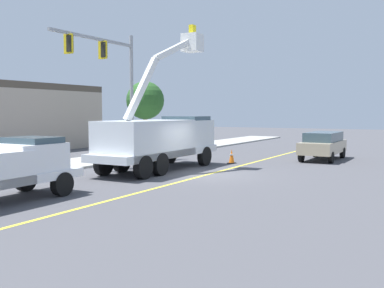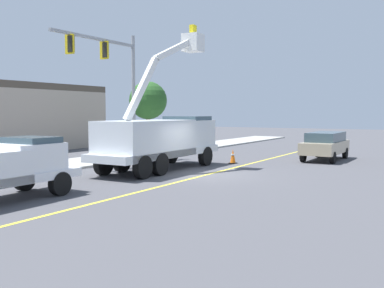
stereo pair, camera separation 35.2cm
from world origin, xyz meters
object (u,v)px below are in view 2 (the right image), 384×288
at_px(passing_minivan, 325,144).
at_px(traffic_cone_mid_front, 233,156).
at_px(traffic_signal_mast, 113,71).
at_px(utility_bucket_truck, 161,138).

bearing_deg(passing_minivan, traffic_cone_mid_front, 135.78).
bearing_deg(traffic_signal_mast, utility_bucket_truck, -111.44).
bearing_deg(traffic_cone_mid_front, traffic_signal_mast, 111.44).
bearing_deg(passing_minivan, utility_bucket_truck, 143.59).
xyz_separation_m(passing_minivan, traffic_cone_mid_front, (-4.34, 4.23, -0.57)).
distance_m(utility_bucket_truck, traffic_cone_mid_front, 4.92).
height_order(passing_minivan, traffic_signal_mast, traffic_signal_mast).
height_order(passing_minivan, traffic_cone_mid_front, passing_minivan).
xyz_separation_m(utility_bucket_truck, traffic_cone_mid_front, (4.27, -2.12, -1.22)).
height_order(utility_bucket_truck, traffic_cone_mid_front, utility_bucket_truck).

